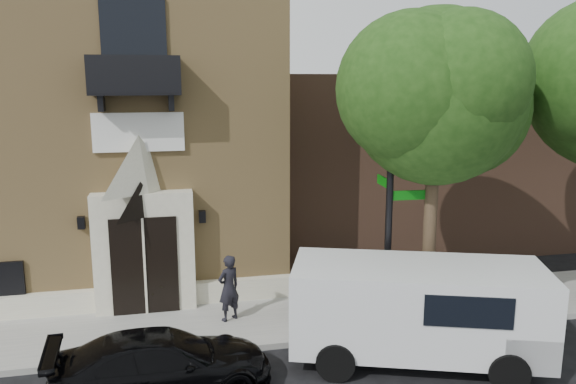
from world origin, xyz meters
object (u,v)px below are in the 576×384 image
object	(u,v)px
black_sedan	(163,364)
street_sign	(390,199)
fire_hydrant	(334,316)
dumpster	(414,289)
cargo_van	(427,309)
pedestrian_near	(229,288)

from	to	relation	value
black_sedan	street_sign	distance (m)	6.45
fire_hydrant	dumpster	xyz separation A→B (m)	(2.35, 0.56, 0.30)
cargo_van	street_sign	xyz separation A→B (m)	(-0.19, 1.83, 2.11)
cargo_van	pedestrian_near	bearing A→B (deg)	164.33
fire_hydrant	street_sign	bearing A→B (deg)	7.79
street_sign	pedestrian_near	world-z (taller)	street_sign
street_sign	pedestrian_near	size ratio (longest dim) A/B	3.70
pedestrian_near	cargo_van	bearing A→B (deg)	115.60
black_sedan	cargo_van	world-z (taller)	cargo_van
black_sedan	fire_hydrant	bearing A→B (deg)	-71.29
fire_hydrant	pedestrian_near	distance (m)	2.76
cargo_van	dumpster	xyz separation A→B (m)	(0.72, 2.20, -0.41)
street_sign	pedestrian_near	xyz separation A→B (m)	(-3.88, 1.01, -2.35)
black_sedan	cargo_van	size ratio (longest dim) A/B	0.75
black_sedan	pedestrian_near	bearing A→B (deg)	-33.51
black_sedan	dumpster	bearing A→B (deg)	-74.46
cargo_van	black_sedan	bearing A→B (deg)	-160.08
street_sign	dumpster	xyz separation A→B (m)	(0.91, 0.37, -2.53)
dumpster	cargo_van	bearing A→B (deg)	-119.37
street_sign	pedestrian_near	bearing A→B (deg)	168.50
cargo_van	pedestrian_near	world-z (taller)	cargo_van
fire_hydrant	dumpster	distance (m)	2.43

